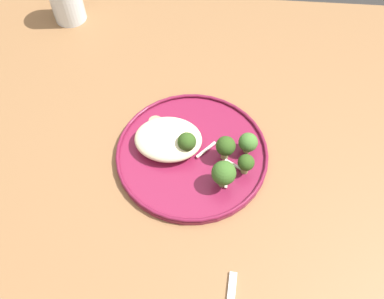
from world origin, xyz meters
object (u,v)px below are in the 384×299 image
(seared_scallop_on_noodles, at_px, (156,123))
(seared_scallop_half_hidden, at_px, (158,141))
(dinner_plate, at_px, (192,153))
(broccoli_floret_center_pile, at_px, (224,173))
(seared_scallop_tiny_bay, at_px, (171,139))
(water_glass, at_px, (66,0))
(seared_scallop_tilted_round, at_px, (162,131))
(broccoli_floret_left_leaning, at_px, (248,143))
(broccoli_floret_split_head, at_px, (246,163))
(broccoli_floret_tall_stalk, at_px, (226,147))
(broccoli_floret_front_edge, at_px, (187,142))

(seared_scallop_on_noodles, height_order, seared_scallop_half_hidden, seared_scallop_on_noodles)
(dinner_plate, distance_m, broccoli_floret_center_pile, 0.10)
(seared_scallop_tiny_bay, height_order, seared_scallop_half_hidden, seared_scallop_half_hidden)
(seared_scallop_half_hidden, height_order, water_glass, water_glass)
(seared_scallop_tilted_round, distance_m, broccoli_floret_left_leaning, 0.17)
(seared_scallop_tiny_bay, xyz_separation_m, seared_scallop_on_noodles, (0.03, -0.04, 0.00))
(seared_scallop_half_hidden, distance_m, broccoli_floret_split_head, 0.17)
(seared_scallop_tilted_round, height_order, broccoli_floret_split_head, broccoli_floret_split_head)
(dinner_plate, xyz_separation_m, water_glass, (0.34, -0.39, 0.04))
(seared_scallop_tiny_bay, xyz_separation_m, broccoli_floret_split_head, (-0.14, 0.05, 0.02))
(seared_scallop_half_hidden, xyz_separation_m, broccoli_floret_left_leaning, (-0.17, 0.00, 0.02))
(dinner_plate, height_order, broccoli_floret_left_leaning, broccoli_floret_left_leaning)
(seared_scallop_tilted_round, distance_m, seared_scallop_half_hidden, 0.02)
(seared_scallop_half_hidden, distance_m, broccoli_floret_tall_stalk, 0.13)
(broccoli_floret_center_pile, bearing_deg, dinner_plate, -46.48)
(broccoli_floret_center_pile, height_order, broccoli_floret_tall_stalk, broccoli_floret_center_pile)
(broccoli_floret_tall_stalk, bearing_deg, seared_scallop_half_hidden, -8.03)
(seared_scallop_tilted_round, bearing_deg, broccoli_floret_tall_stalk, 161.66)
(seared_scallop_tilted_round, height_order, water_glass, water_glass)
(broccoli_floret_center_pile, bearing_deg, broccoli_floret_left_leaning, -119.51)
(broccoli_floret_tall_stalk, bearing_deg, broccoli_floret_left_leaning, -157.42)
(broccoli_floret_front_edge, distance_m, broccoli_floret_left_leaning, 0.11)
(broccoli_floret_center_pile, xyz_separation_m, broccoli_floret_front_edge, (0.07, -0.06, -0.00))
(seared_scallop_on_noodles, relative_size, water_glass, 0.22)
(seared_scallop_half_hidden, height_order, broccoli_floret_tall_stalk, broccoli_floret_tall_stalk)
(water_glass, bearing_deg, broccoli_floret_front_edge, 130.14)
(broccoli_floret_split_head, height_order, water_glass, water_glass)
(water_glass, bearing_deg, broccoli_floret_center_pile, 131.47)
(broccoli_floret_front_edge, height_order, broccoli_floret_left_leaning, broccoli_floret_front_edge)
(seared_scallop_half_hidden, xyz_separation_m, broccoli_floret_split_head, (-0.17, 0.05, 0.02))
(seared_scallop_tiny_bay, bearing_deg, broccoli_floret_left_leaning, 177.17)
(seared_scallop_tilted_round, xyz_separation_m, broccoli_floret_tall_stalk, (-0.12, 0.04, 0.02))
(broccoli_floret_front_edge, xyz_separation_m, water_glass, (0.33, -0.39, 0.01))
(dinner_plate, bearing_deg, broccoli_floret_left_leaning, -173.24)
(broccoli_floret_split_head, distance_m, water_glass, 0.61)
(dinner_plate, bearing_deg, seared_scallop_half_hidden, -11.14)
(dinner_plate, height_order, seared_scallop_tilted_round, seared_scallop_tilted_round)
(broccoli_floret_front_edge, relative_size, water_glass, 0.46)
(dinner_plate, distance_m, seared_scallop_half_hidden, 0.07)
(dinner_plate, bearing_deg, seared_scallop_on_noodles, -36.20)
(seared_scallop_half_hidden, relative_size, broccoli_floret_tall_stalk, 0.60)
(seared_scallop_tiny_bay, relative_size, broccoli_floret_front_edge, 0.55)
(broccoli_floret_left_leaning, relative_size, broccoli_floret_split_head, 1.03)
(seared_scallop_on_noodles, height_order, seared_scallop_tilted_round, same)
(seared_scallop_half_hidden, distance_m, water_glass, 0.46)
(seared_scallop_tiny_bay, relative_size, seared_scallop_half_hidden, 0.93)
(seared_scallop_tilted_round, distance_m, broccoli_floret_center_pile, 0.16)
(seared_scallop_on_noodles, bearing_deg, broccoli_floret_left_leaning, 166.26)
(seared_scallop_half_hidden, xyz_separation_m, water_glass, (0.27, -0.37, 0.03))
(broccoli_floret_split_head, bearing_deg, seared_scallop_tilted_round, -23.21)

